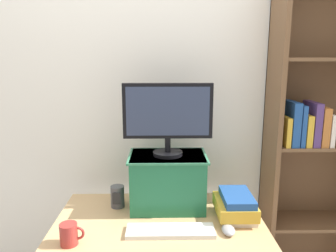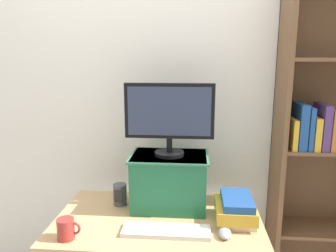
# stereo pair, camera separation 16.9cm
# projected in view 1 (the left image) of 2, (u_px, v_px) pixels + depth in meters

# --- Properties ---
(back_wall) EXTENTS (7.00, 0.08, 2.60)m
(back_wall) POSITION_uv_depth(u_px,v_px,m) (159.00, 98.00, 2.11)
(back_wall) COLOR silver
(back_wall) RESTS_ON ground_plane
(desk) EXTENTS (1.10, 0.66, 0.71)m
(desk) POSITION_uv_depth(u_px,v_px,m) (159.00, 234.00, 1.77)
(desk) COLOR tan
(desk) RESTS_ON ground_plane
(bookshelf_unit) EXTENTS (0.66, 0.28, 2.05)m
(bookshelf_unit) POSITION_uv_depth(u_px,v_px,m) (318.00, 142.00, 2.03)
(bookshelf_unit) COLOR brown
(bookshelf_unit) RESTS_ON ground_plane
(riser_box) EXTENTS (0.44, 0.30, 0.31)m
(riser_box) POSITION_uv_depth(u_px,v_px,m) (168.00, 180.00, 1.87)
(riser_box) COLOR #1E6642
(riser_box) RESTS_ON desk
(computer_monitor) EXTENTS (0.49, 0.17, 0.40)m
(computer_monitor) POSITION_uv_depth(u_px,v_px,m) (168.00, 115.00, 1.79)
(computer_monitor) COLOR black
(computer_monitor) RESTS_ON riser_box
(keyboard) EXTENTS (0.43, 0.13, 0.02)m
(keyboard) POSITION_uv_depth(u_px,v_px,m) (171.00, 231.00, 1.61)
(keyboard) COLOR silver
(keyboard) RESTS_ON desk
(computer_mouse) EXTENTS (0.06, 0.10, 0.04)m
(computer_mouse) POSITION_uv_depth(u_px,v_px,m) (228.00, 230.00, 1.60)
(computer_mouse) COLOR #99999E
(computer_mouse) RESTS_ON desk
(book_stack) EXTENTS (0.20, 0.26, 0.14)m
(book_stack) POSITION_uv_depth(u_px,v_px,m) (236.00, 206.00, 1.75)
(book_stack) COLOR silver
(book_stack) RESTS_ON desk
(coffee_mug) EXTENTS (0.11, 0.08, 0.10)m
(coffee_mug) POSITION_uv_depth(u_px,v_px,m) (69.00, 234.00, 1.50)
(coffee_mug) COLOR #9E2D28
(coffee_mug) RESTS_ON desk
(desk_speaker) EXTENTS (0.08, 0.08, 0.13)m
(desk_speaker) POSITION_uv_depth(u_px,v_px,m) (118.00, 197.00, 1.88)
(desk_speaker) COLOR #4C4C51
(desk_speaker) RESTS_ON desk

